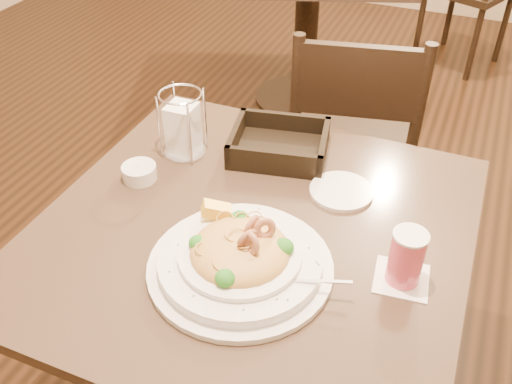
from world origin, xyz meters
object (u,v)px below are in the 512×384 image
at_px(pasta_bowl, 240,257).
at_px(drink_glass, 406,258).
at_px(dining_chair_near, 351,145).
at_px(butter_ramekin, 139,172).
at_px(side_plate, 341,191).
at_px(bread_basket, 279,146).
at_px(background_table, 307,11).
at_px(main_table, 253,300).
at_px(napkin_caddy, 183,128).

height_order(pasta_bowl, drink_glass, same).
bearing_deg(dining_chair_near, butter_ramekin, 51.86).
bearing_deg(side_plate, dining_chair_near, 100.35).
height_order(dining_chair_near, bread_basket, dining_chair_near).
xyz_separation_m(background_table, drink_glass, (0.81, -1.88, 0.30)).
relative_size(main_table, drink_glass, 7.68).
bearing_deg(dining_chair_near, pasta_bowl, 77.42).
bearing_deg(napkin_caddy, main_table, -36.28).
bearing_deg(bread_basket, drink_glass, -40.07).
xyz_separation_m(bread_basket, side_plate, (0.19, -0.09, -0.02)).
relative_size(dining_chair_near, napkin_caddy, 5.48).
xyz_separation_m(drink_glass, side_plate, (-0.18, 0.22, -0.05)).
bearing_deg(drink_glass, bread_basket, 139.93).
height_order(main_table, napkin_caddy, napkin_caddy).
height_order(dining_chair_near, drink_glass, dining_chair_near).
relative_size(dining_chair_near, pasta_bowl, 2.30).
bearing_deg(main_table, dining_chair_near, 87.22).
distance_m(drink_glass, napkin_caddy, 0.64).
xyz_separation_m(dining_chair_near, side_plate, (0.11, -0.58, 0.26)).
bearing_deg(pasta_bowl, background_table, 104.39).
xyz_separation_m(drink_glass, butter_ramekin, (-0.64, 0.09, -0.04)).
height_order(main_table, butter_ramekin, butter_ramekin).
relative_size(pasta_bowl, bread_basket, 1.51).
bearing_deg(pasta_bowl, main_table, 102.17).
bearing_deg(background_table, side_plate, -69.46).
distance_m(pasta_bowl, butter_ramekin, 0.39).
height_order(napkin_caddy, side_plate, napkin_caddy).
distance_m(main_table, side_plate, 0.34).
relative_size(dining_chair_near, drink_glass, 7.94).
bearing_deg(napkin_caddy, background_table, 97.31).
height_order(bread_basket, butter_ramekin, bread_basket).
bearing_deg(main_table, side_plate, 52.40).
xyz_separation_m(background_table, butter_ramekin, (0.17, -1.80, 0.26)).
bearing_deg(side_plate, napkin_caddy, 178.66).
distance_m(pasta_bowl, napkin_caddy, 0.44).
relative_size(background_table, bread_basket, 4.29).
xyz_separation_m(main_table, napkin_caddy, (-0.27, 0.20, 0.31)).
height_order(main_table, background_table, same).
relative_size(drink_glass, butter_ramekin, 1.43).
relative_size(bread_basket, butter_ramekin, 3.29).
height_order(pasta_bowl, butter_ramekin, pasta_bowl).
height_order(background_table, pasta_bowl, pasta_bowl).
bearing_deg(side_plate, butter_ramekin, -164.11).
relative_size(pasta_bowl, butter_ramekin, 4.96).
distance_m(napkin_caddy, butter_ramekin, 0.16).
xyz_separation_m(main_table, drink_glass, (0.33, -0.03, 0.30)).
height_order(drink_glass, butter_ramekin, drink_glass).
bearing_deg(napkin_caddy, bread_basket, 20.94).
bearing_deg(background_table, drink_glass, -66.83).
height_order(background_table, napkin_caddy, napkin_caddy).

